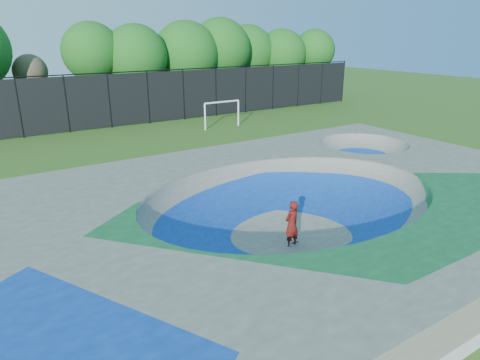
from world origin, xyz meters
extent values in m
plane|color=#325918|center=(0.00, 0.00, 0.00)|extent=(120.00, 120.00, 0.00)
cube|color=gray|center=(0.00, 0.00, 0.75)|extent=(22.00, 14.00, 1.50)
imported|color=#B0180E|center=(-0.78, -0.95, 0.82)|extent=(0.64, 0.47, 1.63)
cube|color=black|center=(-0.78, -0.95, 0.03)|extent=(0.81, 0.37, 0.05)
cylinder|color=white|center=(5.51, 16.53, 0.96)|extent=(0.12, 0.12, 1.91)
cylinder|color=white|center=(8.38, 16.53, 0.96)|extent=(0.12, 0.12, 1.91)
cylinder|color=white|center=(6.94, 16.53, 1.91)|extent=(2.87, 0.12, 0.12)
cylinder|color=black|center=(-6.00, 21.00, 2.00)|extent=(0.09, 0.09, 4.00)
cylinder|color=black|center=(-3.00, 21.00, 2.00)|extent=(0.09, 0.09, 4.00)
cylinder|color=black|center=(0.00, 21.00, 2.00)|extent=(0.09, 0.09, 4.00)
cylinder|color=black|center=(3.00, 21.00, 2.00)|extent=(0.09, 0.09, 4.00)
cylinder|color=black|center=(6.00, 21.00, 2.00)|extent=(0.09, 0.09, 4.00)
cylinder|color=black|center=(9.00, 21.00, 2.00)|extent=(0.09, 0.09, 4.00)
cylinder|color=black|center=(12.00, 21.00, 2.00)|extent=(0.09, 0.09, 4.00)
cylinder|color=black|center=(15.00, 21.00, 2.00)|extent=(0.09, 0.09, 4.00)
cylinder|color=black|center=(18.00, 21.00, 2.00)|extent=(0.09, 0.09, 4.00)
cylinder|color=black|center=(21.00, 21.00, 2.00)|extent=(0.09, 0.09, 4.00)
cylinder|color=black|center=(24.00, 21.00, 2.00)|extent=(0.09, 0.09, 4.00)
cube|color=black|center=(0.00, 21.00, 2.00)|extent=(48.00, 0.03, 3.80)
cylinder|color=black|center=(0.00, 21.00, 4.00)|extent=(48.00, 0.08, 0.08)
cylinder|color=#433121|center=(-4.22, 26.94, 1.40)|extent=(0.44, 0.44, 2.79)
sphere|color=brown|center=(-4.22, 26.94, 3.89)|extent=(2.60, 2.60, 2.60)
cylinder|color=#433121|center=(0.32, 25.67, 1.76)|extent=(0.44, 0.44, 3.52)
sphere|color=#185D18|center=(0.32, 25.67, 5.29)|extent=(4.70, 4.70, 4.70)
cylinder|color=#433121|center=(3.64, 24.92, 1.45)|extent=(0.44, 0.44, 2.90)
sphere|color=#185D18|center=(3.64, 24.92, 4.87)|extent=(5.26, 5.26, 5.26)
cylinder|color=#433121|center=(8.50, 25.42, 1.34)|extent=(0.44, 0.44, 2.69)
sphere|color=#185D18|center=(8.50, 25.42, 4.89)|extent=(5.87, 5.87, 5.87)
cylinder|color=#433121|center=(12.27, 25.78, 1.55)|extent=(0.44, 0.44, 3.10)
sphere|color=#185D18|center=(12.27, 25.78, 5.26)|extent=(5.75, 5.75, 5.75)
cylinder|color=#433121|center=(16.26, 27.08, 1.37)|extent=(0.44, 0.44, 2.75)
sphere|color=#185D18|center=(16.26, 27.08, 4.82)|extent=(5.52, 5.52, 5.52)
cylinder|color=#433121|center=(19.67, 25.81, 1.33)|extent=(0.44, 0.44, 2.67)
sphere|color=#185D18|center=(19.67, 25.81, 4.60)|extent=(5.15, 5.15, 5.15)
cylinder|color=#433121|center=(23.33, 24.88, 1.65)|extent=(0.44, 0.44, 3.31)
sphere|color=#185D18|center=(23.33, 24.88, 4.95)|extent=(4.39, 4.39, 4.39)
camera|label=1|loc=(-9.08, -10.67, 6.71)|focal=32.00mm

